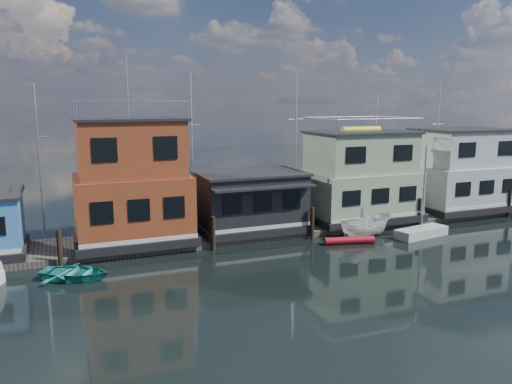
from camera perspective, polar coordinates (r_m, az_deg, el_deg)
name	(u,v)px	position (r m, az deg, el deg)	size (l,w,h in m)	color
ground	(346,292)	(25.42, 10.21, -11.22)	(160.00, 160.00, 0.00)	black
dock	(256,231)	(35.59, -0.02, -4.44)	(48.00, 5.00, 0.40)	#595147
houseboat_red	(132,184)	(32.67, -14.01, 0.92)	(7.40, 5.90, 11.86)	black
houseboat_dark	(249,201)	(34.89, -0.77, -1.00)	(7.40, 6.10, 4.06)	black
houseboat_green	(359,178)	(38.79, 11.74, 1.63)	(8.40, 5.90, 7.03)	black
houseboat_white	(462,171)	(45.05, 22.44, 2.22)	(8.40, 5.90, 6.66)	black
pilings	(267,228)	(32.73, 1.25, -4.13)	(42.28, 0.28, 2.20)	#2D2116
background_masts	(282,146)	(41.97, 3.01, 5.22)	(36.40, 0.16, 12.00)	silver
day_sailer	(421,231)	(36.55, 18.37, -4.28)	(4.19, 2.02, 6.34)	silver
red_kayak	(349,240)	(33.56, 10.62, -5.45)	(0.49, 0.49, 3.34)	#AC1221
dinghy_teal	(75,273)	(28.24, -19.96, -8.65)	(2.65, 3.71, 0.77)	teal
motorboat	(366,227)	(35.10, 12.42, -3.88)	(1.56, 4.14, 1.60)	white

